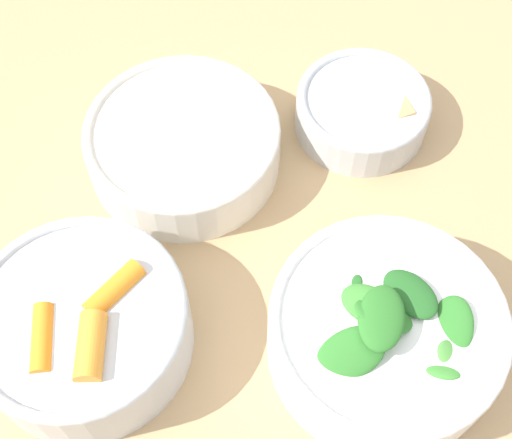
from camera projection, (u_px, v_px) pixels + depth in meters
name	position (u px, v px, depth m)	size (l,w,h in m)	color
dining_table	(204.00, 325.00, 0.77)	(1.20, 0.84, 0.78)	tan
bowl_carrots	(83.00, 326.00, 0.60)	(0.18, 0.18, 0.08)	silver
bowl_greens	(385.00, 332.00, 0.59)	(0.20, 0.20, 0.09)	white
bowl_beans_hotdog	(184.00, 146.00, 0.70)	(0.19, 0.19, 0.06)	silver
bowl_cookies	(363.00, 109.00, 0.73)	(0.14, 0.14, 0.05)	silver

